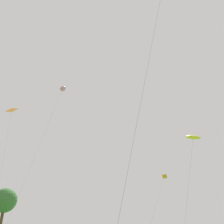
{
  "coord_description": "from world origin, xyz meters",
  "views": [
    {
      "loc": [
        -7.68,
        -1.28,
        1.68
      ],
      "look_at": [
        -1.59,
        9.69,
        7.83
      ],
      "focal_mm": 38.7,
      "sensor_mm": 36.0,
      "label": 1
    }
  ],
  "objects_px": {
    "small_kite_delta_white": "(193,138)",
    "small_kite_triangle_green": "(62,90)",
    "tree_broad_distant": "(5,201)",
    "small_kite_streamer_purple": "(11,114)",
    "small_kite_box_yellow": "(163,181)"
  },
  "relations": [
    {
      "from": "small_kite_delta_white",
      "to": "small_kite_triangle_green",
      "type": "relative_size",
      "value": 0.45
    },
    {
      "from": "small_kite_streamer_purple",
      "to": "small_kite_triangle_green",
      "type": "xyz_separation_m",
      "value": [
        5.16,
        -4.14,
        2.9
      ]
    },
    {
      "from": "small_kite_box_yellow",
      "to": "small_kite_triangle_green",
      "type": "height_order",
      "value": "small_kite_triangle_green"
    },
    {
      "from": "small_kite_streamer_purple",
      "to": "tree_broad_distant",
      "type": "height_order",
      "value": "small_kite_streamer_purple"
    },
    {
      "from": "small_kite_triangle_green",
      "to": "tree_broad_distant",
      "type": "xyz_separation_m",
      "value": [
        -0.68,
        34.3,
        -10.49
      ]
    },
    {
      "from": "small_kite_delta_white",
      "to": "tree_broad_distant",
      "type": "relative_size",
      "value": 0.82
    },
    {
      "from": "small_kite_triangle_green",
      "to": "tree_broad_distant",
      "type": "bearing_deg",
      "value": 15.24
    },
    {
      "from": "small_kite_triangle_green",
      "to": "tree_broad_distant",
      "type": "distance_m",
      "value": 35.87
    },
    {
      "from": "small_kite_delta_white",
      "to": "small_kite_triangle_green",
      "type": "height_order",
      "value": "small_kite_triangle_green"
    },
    {
      "from": "small_kite_box_yellow",
      "to": "small_kite_streamer_purple",
      "type": "bearing_deg",
      "value": 123.02
    },
    {
      "from": "small_kite_streamer_purple",
      "to": "tree_broad_distant",
      "type": "bearing_deg",
      "value": -130.62
    },
    {
      "from": "small_kite_delta_white",
      "to": "tree_broad_distant",
      "type": "bearing_deg",
      "value": -70.48
    },
    {
      "from": "small_kite_box_yellow",
      "to": "tree_broad_distant",
      "type": "relative_size",
      "value": 0.76
    },
    {
      "from": "small_kite_streamer_purple",
      "to": "small_kite_triangle_green",
      "type": "height_order",
      "value": "small_kite_triangle_green"
    },
    {
      "from": "small_kite_box_yellow",
      "to": "small_kite_triangle_green",
      "type": "distance_m",
      "value": 16.93
    }
  ]
}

